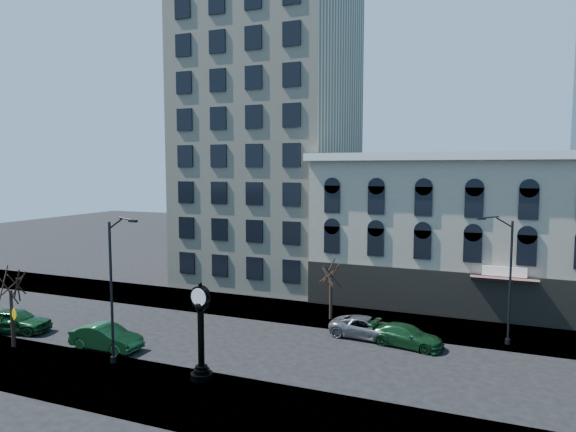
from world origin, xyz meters
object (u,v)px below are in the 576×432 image
at_px(street_clock, 201,336).
at_px(car_near_a, 15,320).
at_px(car_near_b, 106,337).
at_px(warning_sign, 14,320).
at_px(street_lamp_near, 118,252).

height_order(street_clock, car_near_a, street_clock).
bearing_deg(car_near_a, street_clock, -110.40).
bearing_deg(car_near_b, warning_sign, 113.43).
distance_m(street_lamp_near, car_near_a, 12.64).
relative_size(street_lamp_near, car_near_a, 1.79).
distance_m(warning_sign, car_near_a, 4.11).
height_order(street_lamp_near, car_near_a, street_lamp_near).
distance_m(street_clock, car_near_a, 16.49).
bearing_deg(warning_sign, street_clock, 19.97).
bearing_deg(car_near_a, car_near_b, -104.86).
bearing_deg(car_near_a, street_lamp_near, -114.36).
relative_size(warning_sign, car_near_b, 0.55).
relative_size(street_clock, car_near_b, 1.12).
xyz_separation_m(street_lamp_near, car_near_a, (-11.00, 2.22, -5.83)).
bearing_deg(street_clock, warning_sign, -173.17).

